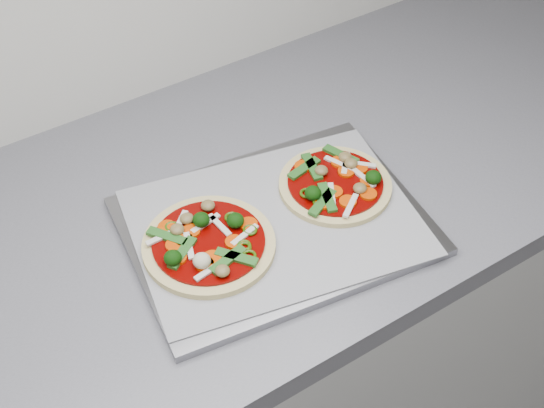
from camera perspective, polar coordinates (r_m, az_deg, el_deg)
baking_tray at (r=1.07m, az=0.23°, el=-1.66°), size 0.44×0.35×0.01m
parchment at (r=1.06m, az=0.23°, el=-1.38°), size 0.44×0.36×0.00m
pizza_left at (r=1.02m, az=-4.86°, el=-2.95°), size 0.25×0.25×0.03m
pizza_right at (r=1.11m, az=4.83°, el=1.56°), size 0.17×0.17×0.03m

